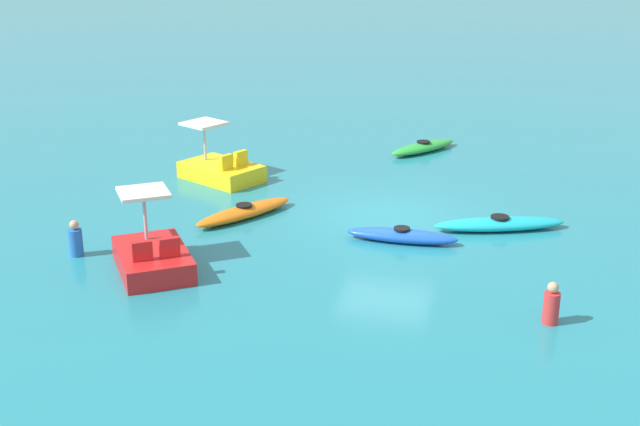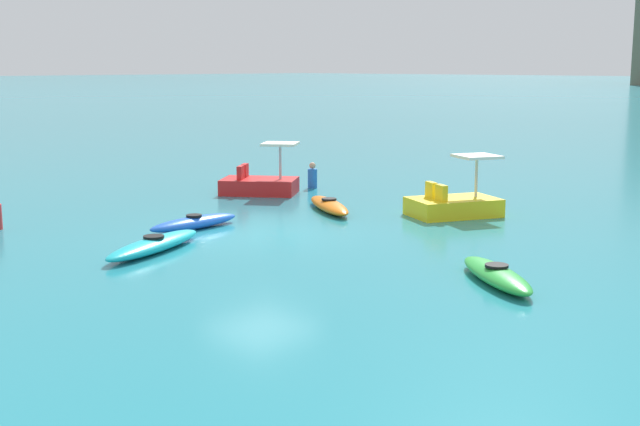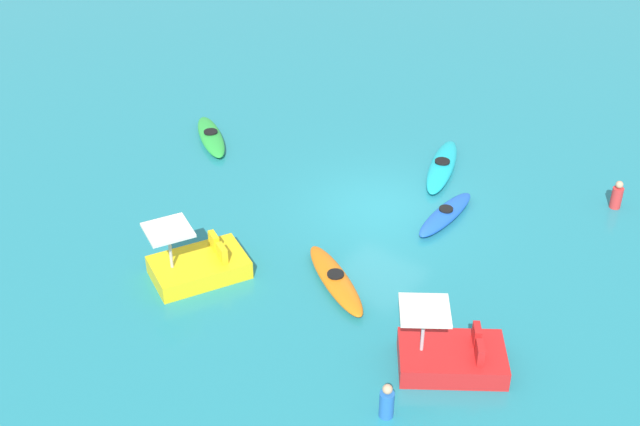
% 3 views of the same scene
% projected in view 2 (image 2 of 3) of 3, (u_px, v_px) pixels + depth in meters
% --- Properties ---
extents(ground_plane, '(600.00, 600.00, 0.00)m').
position_uv_depth(ground_plane, '(261.00, 235.00, 20.58)').
color(ground_plane, teal).
extents(kayak_orange, '(3.04, 2.19, 0.37)m').
position_uv_depth(kayak_orange, '(329.00, 205.00, 23.90)').
color(kayak_orange, orange).
rests_on(kayak_orange, ground_plane).
extents(kayak_blue, '(0.69, 2.76, 0.37)m').
position_uv_depth(kayak_blue, '(194.00, 223.00, 21.28)').
color(kayak_blue, blue).
rests_on(kayak_blue, ground_plane).
extents(kayak_cyan, '(1.88, 3.43, 0.37)m').
position_uv_depth(kayak_cyan, '(154.00, 245.00, 18.67)').
color(kayak_cyan, '#19B7C6').
rests_on(kayak_cyan, ground_plane).
extents(kayak_green, '(2.77, 2.25, 0.37)m').
position_uv_depth(kayak_green, '(496.00, 275.00, 15.98)').
color(kayak_green, green).
rests_on(kayak_green, ground_plane).
extents(pedal_boat_red, '(2.82, 2.62, 1.68)m').
position_uv_depth(pedal_boat_red, '(260.00, 184.00, 27.07)').
color(pedal_boat_red, red).
rests_on(pedal_boat_red, ground_plane).
extents(pedal_boat_yellow, '(2.40, 2.82, 1.68)m').
position_uv_depth(pedal_boat_yellow, '(454.00, 204.00, 23.10)').
color(pedal_boat_yellow, yellow).
rests_on(pedal_boat_yellow, ground_plane).
extents(person_near_shore, '(0.34, 0.34, 0.88)m').
position_uv_depth(person_near_shore, '(312.00, 177.00, 28.34)').
color(person_near_shore, blue).
rests_on(person_near_shore, ground_plane).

